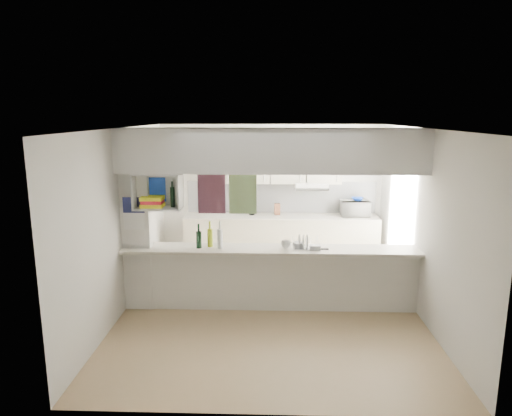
{
  "coord_description": "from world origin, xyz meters",
  "views": [
    {
      "loc": [
        0.0,
        -6.22,
        2.79
      ],
      "look_at": [
        -0.22,
        0.5,
        1.4
      ],
      "focal_mm": 32.0,
      "sensor_mm": 36.0,
      "label": 1
    }
  ],
  "objects_px": {
    "bowl": "(358,199)",
    "wine_bottles": "(210,238)",
    "microwave": "(355,208)",
    "dish_rack": "(306,242)"
  },
  "relations": [
    {
      "from": "bowl",
      "to": "dish_rack",
      "type": "height_order",
      "value": "bowl"
    },
    {
      "from": "dish_rack",
      "to": "bowl",
      "type": "bearing_deg",
      "value": 60.91
    },
    {
      "from": "microwave",
      "to": "bowl",
      "type": "height_order",
      "value": "bowl"
    },
    {
      "from": "microwave",
      "to": "bowl",
      "type": "distance_m",
      "value": 0.18
    },
    {
      "from": "microwave",
      "to": "dish_rack",
      "type": "distance_m",
      "value": 2.37
    },
    {
      "from": "dish_rack",
      "to": "wine_bottles",
      "type": "bearing_deg",
      "value": 179.65
    },
    {
      "from": "bowl",
      "to": "wine_bottles",
      "type": "distance_m",
      "value": 3.3
    },
    {
      "from": "bowl",
      "to": "wine_bottles",
      "type": "height_order",
      "value": "wine_bottles"
    },
    {
      "from": "microwave",
      "to": "dish_rack",
      "type": "height_order",
      "value": "microwave"
    },
    {
      "from": "microwave",
      "to": "wine_bottles",
      "type": "xyz_separation_m",
      "value": [
        -2.43,
        -2.14,
        -0.0
      ]
    }
  ]
}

